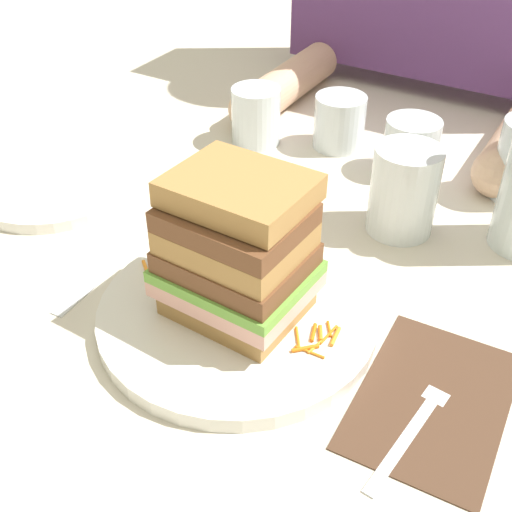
{
  "coord_description": "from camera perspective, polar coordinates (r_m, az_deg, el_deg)",
  "views": [
    {
      "loc": [
        0.24,
        -0.39,
        0.43
      ],
      "look_at": [
        -0.01,
        0.03,
        0.06
      ],
      "focal_mm": 45.65,
      "sensor_mm": 36.0,
      "label": 1
    }
  ],
  "objects": [
    {
      "name": "ground_plane",
      "position": [
        0.63,
        -0.89,
        -5.95
      ],
      "size": [
        3.0,
        3.0,
        0.0
      ],
      "primitive_type": "plane",
      "color": "beige"
    },
    {
      "name": "main_plate",
      "position": [
        0.63,
        -1.4,
        -4.89
      ],
      "size": [
        0.27,
        0.27,
        0.02
      ],
      "primitive_type": "cylinder",
      "color": "white",
      "rests_on": "ground_plane"
    },
    {
      "name": "sandwich",
      "position": [
        0.58,
        -1.48,
        0.64
      ],
      "size": [
        0.14,
        0.11,
        0.14
      ],
      "color": "#A87A42",
      "rests_on": "main_plate"
    },
    {
      "name": "carrot_shred_0",
      "position": [
        0.67,
        -6.07,
        -1.12
      ],
      "size": [
        0.02,
        0.01,
        0.0
      ],
      "primitive_type": "cylinder",
      "rotation": [
        0.0,
        1.57,
        3.67
      ],
      "color": "orange",
      "rests_on": "main_plate"
    },
    {
      "name": "carrot_shred_1",
      "position": [
        0.68,
        -9.38,
        -1.04
      ],
      "size": [
        0.03,
        0.02,
        0.0
      ],
      "primitive_type": "cylinder",
      "rotation": [
        0.0,
        1.57,
        2.45
      ],
      "color": "orange",
      "rests_on": "main_plate"
    },
    {
      "name": "carrot_shred_2",
      "position": [
        0.66,
        -8.8,
        -2.03
      ],
      "size": [
        0.0,
        0.02,
        0.0
      ],
      "primitive_type": "cylinder",
      "rotation": [
        0.0,
        1.57,
        4.67
      ],
      "color": "orange",
      "rests_on": "main_plate"
    },
    {
      "name": "carrot_shred_3",
      "position": [
        0.69,
        -8.13,
        -0.19
      ],
      "size": [
        0.01,
        0.02,
        0.0
      ],
      "primitive_type": "cylinder",
      "rotation": [
        0.0,
        1.57,
        5.05
      ],
      "color": "orange",
      "rests_on": "main_plate"
    },
    {
      "name": "carrot_shred_4",
      "position": [
        0.67,
        -6.55,
        -1.09
      ],
      "size": [
        0.01,
        0.02,
        0.0
      ],
      "primitive_type": "cylinder",
      "rotation": [
        0.0,
        1.57,
        5.22
      ],
      "color": "orange",
      "rests_on": "main_plate"
    },
    {
      "name": "carrot_shred_5",
      "position": [
        0.68,
        -6.73,
        -0.81
      ],
      "size": [
        0.02,
        0.01,
        0.0
      ],
      "primitive_type": "cylinder",
      "rotation": [
        0.0,
        1.57,
        5.77
      ],
      "color": "orange",
      "rests_on": "main_plate"
    },
    {
      "name": "carrot_shred_6",
      "position": [
        0.58,
        4.72,
        -8.38
      ],
      "size": [
        0.03,
        0.0,
        0.0
      ],
      "primitive_type": "cylinder",
      "rotation": [
        0.0,
        1.57,
        0.03
      ],
      "color": "orange",
      "rests_on": "main_plate"
    },
    {
      "name": "carrot_shred_7",
      "position": [
        0.6,
        6.39,
        -6.86
      ],
      "size": [
        0.01,
        0.03,
        0.0
      ],
      "primitive_type": "cylinder",
      "rotation": [
        0.0,
        1.57,
        4.61
      ],
      "color": "orange",
      "rests_on": "main_plate"
    },
    {
      "name": "carrot_shred_8",
      "position": [
        0.6,
        6.96,
        -7.02
      ],
      "size": [
        0.01,
        0.02,
        0.0
      ],
      "primitive_type": "cylinder",
      "rotation": [
        0.0,
        1.57,
        1.71
      ],
      "color": "orange",
      "rests_on": "main_plate"
    },
    {
      "name": "carrot_shred_9",
      "position": [
        0.58,
        4.35,
        -8.06
      ],
      "size": [
        0.02,
        0.02,
        0.0
      ],
      "primitive_type": "cylinder",
      "rotation": [
        0.0,
        1.57,
        3.92
      ],
      "color": "orange",
      "rests_on": "main_plate"
    },
    {
      "name": "carrot_shred_10",
      "position": [
        0.6,
        6.44,
        -6.38
      ],
      "size": [
        0.01,
        0.02,
        0.0
      ],
      "primitive_type": "cylinder",
      "rotation": [
        0.0,
        1.57,
        5.3
      ],
      "color": "orange",
      "rests_on": "main_plate"
    },
    {
      "name": "carrot_shred_11",
      "position": [
        0.59,
        3.67,
        -7.18
      ],
      "size": [
        0.02,
        0.02,
        0.0
      ],
      "primitive_type": "cylinder",
      "rotation": [
        0.0,
        1.57,
        2.16
      ],
      "color": "orange",
      "rests_on": "main_plate"
    },
    {
      "name": "carrot_shred_12",
      "position": [
        0.6,
        5.06,
        -6.71
      ],
      "size": [
        0.01,
        0.02,
        0.0
      ],
      "primitive_type": "cylinder",
      "rotation": [
        0.0,
        1.57,
        5.03
      ],
      "color": "orange",
      "rests_on": "main_plate"
    },
    {
      "name": "carrot_shred_13",
      "position": [
        0.6,
        5.66,
        -6.75
      ],
      "size": [
        0.01,
        0.02,
        0.0
      ],
      "primitive_type": "cylinder",
      "rotation": [
        0.0,
        1.57,
        2.06
      ],
      "color": "orange",
      "rests_on": "main_plate"
    },
    {
      "name": "carrot_shred_14",
      "position": [
        0.59,
        5.22,
        -7.9
      ],
      "size": [
        0.01,
        0.02,
        0.0
      ],
      "primitive_type": "cylinder",
      "rotation": [
        0.0,
        1.57,
        4.54
      ],
      "color": "orange",
      "rests_on": "main_plate"
    },
    {
      "name": "napkin_dark",
      "position": [
        0.58,
        15.15,
        -12.21
      ],
      "size": [
        0.13,
        0.18,
        0.0
      ],
      "primitive_type": "cube",
      "rotation": [
        0.0,
        0.0,
        0.04
      ],
      "color": "#4C3323",
      "rests_on": "ground_plane"
    },
    {
      "name": "fork",
      "position": [
        0.56,
        14.23,
        -13.44
      ],
      "size": [
        0.03,
        0.17,
        0.0
      ],
      "color": "silver",
      "rests_on": "napkin_dark"
    },
    {
      "name": "knife",
      "position": [
        0.72,
        -12.33,
        -0.57
      ],
      "size": [
        0.03,
        0.2,
        0.0
      ],
      "color": "silver",
      "rests_on": "ground_plane"
    },
    {
      "name": "juice_glass",
      "position": [
        0.75,
        12.78,
        5.37
      ],
      "size": [
        0.08,
        0.08,
        0.1
      ],
      "color": "white",
      "rests_on": "ground_plane"
    },
    {
      "name": "empty_tumbler_0",
      "position": [
        0.92,
        7.33,
        11.59
      ],
      "size": [
        0.07,
        0.07,
        0.07
      ],
      "primitive_type": "cylinder",
      "color": "silver",
      "rests_on": "ground_plane"
    },
    {
      "name": "empty_tumbler_2",
      "position": [
        0.88,
        13.41,
        9.32
      ],
      "size": [
        0.07,
        0.07,
        0.07
      ],
      "primitive_type": "cylinder",
      "color": "silver",
      "rests_on": "ground_plane"
    },
    {
      "name": "empty_tumbler_3",
      "position": [
        0.93,
        -0.01,
        12.19
      ],
      "size": [
        0.07,
        0.07,
        0.08
      ],
      "primitive_type": "cylinder",
      "color": "silver",
      "rests_on": "ground_plane"
    },
    {
      "name": "side_plate",
      "position": [
        0.86,
        -17.31,
        5.97
      ],
      "size": [
        0.2,
        0.2,
        0.01
      ],
      "primitive_type": "cylinder",
      "color": "white",
      "rests_on": "ground_plane"
    }
  ]
}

